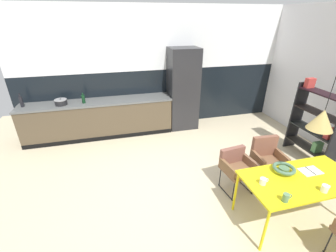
# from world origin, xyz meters

# --- Properties ---
(ground_plane) EXTENTS (8.93, 8.93, 0.00)m
(ground_plane) POSITION_xyz_m (0.00, 0.00, 0.00)
(ground_plane) COLOR #C6B693
(back_wall_splashback_dark) EXTENTS (6.87, 0.12, 1.49)m
(back_wall_splashback_dark) POSITION_xyz_m (0.00, 2.87, 0.75)
(back_wall_splashback_dark) COLOR black
(back_wall_splashback_dark) RESTS_ON ground
(back_wall_panel_upper) EXTENTS (6.87, 0.12, 1.49)m
(back_wall_panel_upper) POSITION_xyz_m (0.00, 2.87, 2.24)
(back_wall_panel_upper) COLOR white
(back_wall_panel_upper) RESTS_ON back_wall_splashback_dark
(kitchen_counter) EXTENTS (3.51, 0.63, 0.90)m
(kitchen_counter) POSITION_xyz_m (-1.54, 2.51, 0.45)
(kitchen_counter) COLOR #4E412F
(kitchen_counter) RESTS_ON ground
(refrigerator_column) EXTENTS (0.73, 0.60, 2.05)m
(refrigerator_column) POSITION_xyz_m (0.58, 2.51, 1.02)
(refrigerator_column) COLOR #232326
(refrigerator_column) RESTS_ON ground
(dining_table) EXTENTS (1.57, 0.78, 0.73)m
(dining_table) POSITION_xyz_m (1.19, -0.88, 0.68)
(dining_table) COLOR yellow
(dining_table) RESTS_ON ground
(armchair_by_stool) EXTENTS (0.54, 0.52, 0.73)m
(armchair_by_stool) POSITION_xyz_m (0.70, -0.08, 0.49)
(armchair_by_stool) COLOR brown
(armchair_by_stool) RESTS_ON ground
(armchair_far_side) EXTENTS (0.52, 0.50, 0.83)m
(armchair_far_side) POSITION_xyz_m (1.33, -0.01, 0.53)
(armchair_far_side) COLOR brown
(armchair_far_side) RESTS_ON ground
(fruit_bowl) EXTENTS (0.30, 0.30, 0.09)m
(fruit_bowl) POSITION_xyz_m (1.05, -0.70, 0.78)
(fruit_bowl) COLOR #4C704C
(fruit_bowl) RESTS_ON dining_table
(open_book) EXTENTS (0.29, 0.20, 0.02)m
(open_book) POSITION_xyz_m (1.42, -0.78, 0.73)
(open_book) COLOR white
(open_book) RESTS_ON dining_table
(mug_tall_blue) EXTENTS (0.12, 0.07, 0.11)m
(mug_tall_blue) POSITION_xyz_m (0.68, -1.18, 0.78)
(mug_tall_blue) COLOR #5B8456
(mug_tall_blue) RESTS_ON dining_table
(mug_dark_espresso) EXTENTS (0.13, 0.08, 0.09)m
(mug_dark_espresso) POSITION_xyz_m (1.27, -1.16, 0.77)
(mug_dark_espresso) COLOR white
(mug_dark_espresso) RESTS_ON dining_table
(mug_glass_clear) EXTENTS (0.12, 0.08, 0.09)m
(mug_glass_clear) POSITION_xyz_m (0.61, -0.85, 0.77)
(mug_glass_clear) COLOR white
(mug_glass_clear) RESTS_ON dining_table
(cooking_pot) EXTENTS (0.27, 0.27, 0.15)m
(cooking_pot) POSITION_xyz_m (-2.33, 2.46, 0.96)
(cooking_pot) COLOR black
(cooking_pot) RESTS_ON kitchen_counter
(bottle_vinegar_dark) EXTENTS (0.07, 0.07, 0.31)m
(bottle_vinegar_dark) POSITION_xyz_m (-3.14, 2.53, 1.03)
(bottle_vinegar_dark) COLOR black
(bottle_vinegar_dark) RESTS_ON kitchen_counter
(bottle_spice_small) EXTENTS (0.08, 0.08, 0.24)m
(bottle_spice_small) POSITION_xyz_m (-1.84, 2.45, 1.00)
(bottle_spice_small) COLOR #0F3319
(bottle_spice_small) RESTS_ON kitchen_counter
(open_shelf_unit) EXTENTS (0.30, 1.02, 1.61)m
(open_shelf_unit) POSITION_xyz_m (2.66, 0.37, 0.80)
(open_shelf_unit) COLOR black
(open_shelf_unit) RESTS_ON ground
(pendant_lamp_over_table_near) EXTENTS (0.29, 0.29, 1.45)m
(pendant_lamp_over_table_near) POSITION_xyz_m (1.19, -0.89, 1.61)
(pendant_lamp_over_table_near) COLOR black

